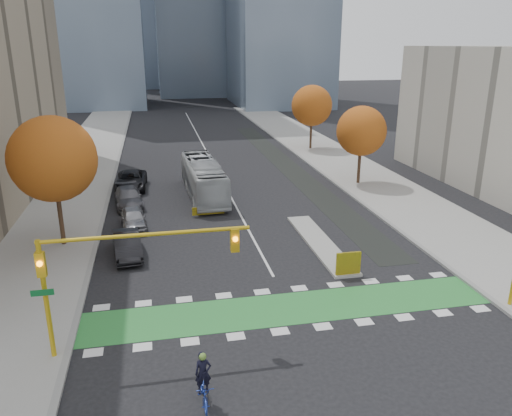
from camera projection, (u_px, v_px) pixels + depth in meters
name	position (u px, v px, depth m)	size (l,w,h in m)	color
ground	(299.00, 324.00, 22.79)	(300.00, 300.00, 0.00)	black
sidewalk_west	(60.00, 208.00, 38.80)	(7.00, 120.00, 0.15)	gray
sidewalk_east	(383.00, 188.00, 43.94)	(7.00, 120.00, 0.15)	gray
curb_west	(107.00, 205.00, 39.46)	(0.30, 120.00, 0.16)	gray
curb_east	(345.00, 191.00, 43.27)	(0.30, 120.00, 0.16)	gray
bike_crossing	(290.00, 308.00, 24.18)	(20.00, 3.00, 0.01)	#2A8035
centre_line	(206.00, 150.00, 60.00)	(0.15, 70.00, 0.01)	silver
bike_lane_paint	(288.00, 166.00, 52.12)	(2.50, 50.00, 0.01)	black
median_island	(320.00, 243.00, 31.89)	(1.60, 10.00, 0.16)	gray
hazard_board	(348.00, 263.00, 27.20)	(1.40, 0.12, 1.30)	yellow
tree_west	(53.00, 159.00, 29.90)	(5.20, 5.20, 8.22)	#332114
tree_east_near	(361.00, 131.00, 44.01)	(4.40, 4.40, 7.08)	#332114
tree_east_far	(312.00, 106.00, 58.87)	(4.80, 4.80, 7.65)	#332114
traffic_signal_west	(111.00, 263.00, 19.54)	(8.53, 0.56, 5.20)	#BF9914
cyclist	(204.00, 386.00, 17.61)	(0.65, 1.79, 2.06)	#22399E
bus	(204.00, 178.00, 41.53)	(2.56, 10.94, 3.05)	#B0B5B8
parked_car_a	(133.00, 218.00, 34.62)	(1.61, 4.00, 1.36)	gray
parked_car_b	(127.00, 245.00, 29.92)	(1.53, 4.39, 1.45)	black
parked_car_c	(128.00, 197.00, 39.16)	(2.00, 4.92, 1.43)	#4F4E53
parked_car_d	(131.00, 180.00, 43.80)	(2.56, 5.55, 1.54)	black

